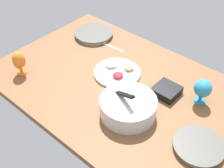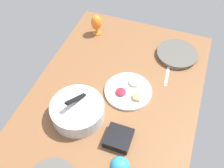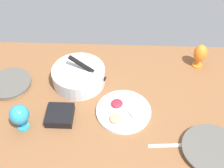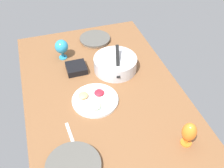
# 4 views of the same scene
# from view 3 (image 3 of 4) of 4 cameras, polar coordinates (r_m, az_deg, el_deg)

# --- Properties ---
(ground_plane) EXTENTS (1.60, 1.04, 0.04)m
(ground_plane) POSITION_cam_3_polar(r_m,az_deg,el_deg) (1.67, -0.98, -3.92)
(ground_plane) COLOR brown
(dinner_plate_left) EXTENTS (0.25, 0.25, 0.03)m
(dinner_plate_left) POSITION_cam_3_polar(r_m,az_deg,el_deg) (1.83, -19.37, 0.05)
(dinner_plate_left) COLOR silver
(dinner_plate_left) RESTS_ON ground_plane
(dinner_plate_right) EXTENTS (0.29, 0.29, 0.03)m
(dinner_plate_right) POSITION_cam_3_polar(r_m,az_deg,el_deg) (1.53, 18.81, -12.06)
(dinner_plate_right) COLOR silver
(dinner_plate_right) RESTS_ON ground_plane
(mixing_bowl) EXTENTS (0.32, 0.31, 0.18)m
(mixing_bowl) POSITION_cam_3_polar(r_m,az_deg,el_deg) (1.73, -6.50, 1.67)
(mixing_bowl) COLOR silver
(mixing_bowl) RESTS_ON ground_plane
(fruit_platter) EXTENTS (0.30, 0.30, 0.05)m
(fruit_platter) POSITION_cam_3_polar(r_m,az_deg,el_deg) (1.60, 2.28, -5.36)
(fruit_platter) COLOR silver
(fruit_platter) RESTS_ON ground_plane
(hurricane_glass_orange) EXTENTS (0.08, 0.08, 0.16)m
(hurricane_glass_orange) POSITION_cam_3_polar(r_m,az_deg,el_deg) (1.89, 16.83, 5.63)
(hurricane_glass_orange) COLOR orange
(hurricane_glass_orange) RESTS_ON ground_plane
(hurricane_glass_blue) EXTENTS (0.10, 0.10, 0.16)m
(hurricane_glass_blue) POSITION_cam_3_polar(r_m,az_deg,el_deg) (1.54, -17.63, -5.82)
(hurricane_glass_blue) COLOR teal
(hurricane_glass_blue) RESTS_ON ground_plane
(square_bowl_black) EXTENTS (0.14, 0.14, 0.05)m
(square_bowl_black) POSITION_cam_3_polar(r_m,az_deg,el_deg) (1.59, -10.15, -5.95)
(square_bowl_black) COLOR black
(square_bowl_black) RESTS_ON ground_plane
(fork_by_right_plate) EXTENTS (0.18, 0.03, 0.01)m
(fork_by_right_plate) POSITION_cam_3_polar(r_m,az_deg,el_deg) (1.50, 10.58, -11.73)
(fork_by_right_plate) COLOR silver
(fork_by_right_plate) RESTS_ON ground_plane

